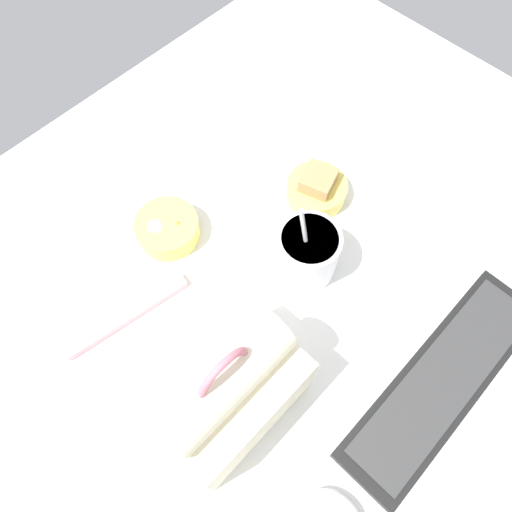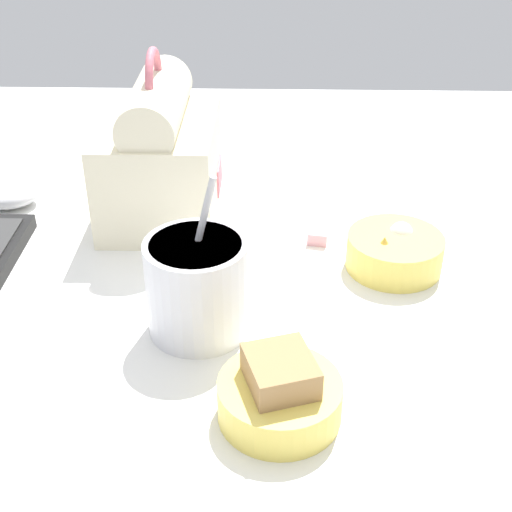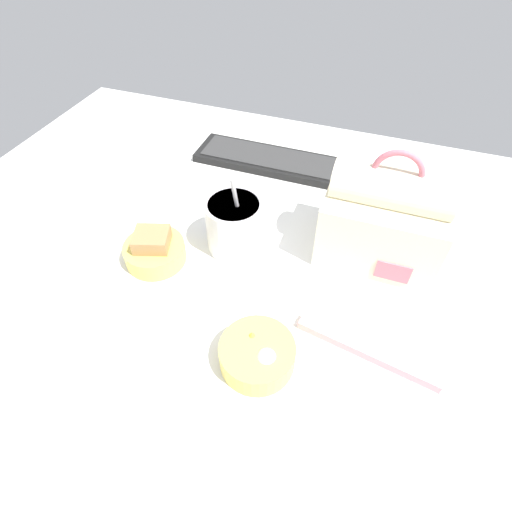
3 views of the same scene
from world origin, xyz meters
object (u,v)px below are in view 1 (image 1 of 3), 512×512
lunch_bag (227,390)px  bento_bowl_sandwich (317,189)px  bento_bowl_snacks (168,228)px  chopstick_case (127,315)px  keyboard (443,380)px  soup_cup (307,252)px

lunch_bag → bento_bowl_sandwich: 41.23cm
bento_bowl_snacks → chopstick_case: 16.80cm
keyboard → bento_bowl_snacks: size_ratio=3.64×
lunch_bag → bento_bowl_sandwich: lunch_bag is taller
soup_cup → bento_bowl_snacks: (12.16, -21.81, -3.15)cm
soup_cup → bento_bowl_sandwich: bearing=-146.3°
bento_bowl_snacks → chopstick_case: size_ratio=0.50×
soup_cup → bento_bowl_sandwich: 15.30cm
lunch_bag → soup_cup: 26.43cm
chopstick_case → keyboard: bearing=122.0°
lunch_bag → chopstick_case: 23.36cm
soup_cup → chopstick_case: bearing=-28.6°
keyboard → lunch_bag: (25.10, -21.48, 7.22)cm
bento_bowl_sandwich → bento_bowl_snacks: bearing=-28.7°
soup_cup → chopstick_case: size_ratio=0.77×
soup_cup → chopstick_case: 31.55cm
bento_bowl_sandwich → lunch_bag: bearing=22.2°
lunch_bag → chopstick_case: (2.12, -22.05, -7.43)cm
lunch_bag → bento_bowl_snacks: size_ratio=1.96×
keyboard → bento_bowl_sandwich: size_ratio=3.69×
keyboard → chopstick_case: bearing=-58.0°
keyboard → soup_cup: size_ratio=2.38×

